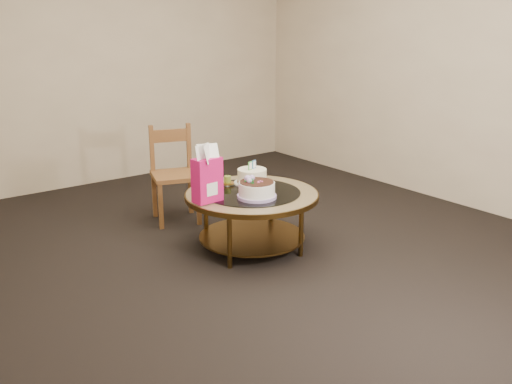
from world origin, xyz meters
TOP-DOWN VIEW (x-y plane):
  - ground at (0.00, 0.00)m, footprint 5.00×5.00m
  - room_walls at (0.00, 0.00)m, footprint 4.52×5.02m
  - coffee_table at (0.00, -0.00)m, footprint 1.02×1.02m
  - decorated_cake at (-0.06, -0.14)m, footprint 0.29×0.29m
  - cream_cake at (0.14, 0.19)m, footprint 0.29×0.29m
  - gift_bag at (-0.39, 0.01)m, footprint 0.22×0.16m
  - pillar_candle at (-0.04, 0.27)m, footprint 0.11×0.11m
  - dining_chair at (-0.14, 0.94)m, footprint 0.49×0.49m

SIDE VIEW (x-z plane):
  - ground at x=0.00m, z-range 0.00..0.00m
  - coffee_table at x=0.00m, z-range 0.15..0.61m
  - dining_chair at x=-0.14m, z-range 0.01..0.84m
  - pillar_candle at x=-0.04m, z-range 0.44..0.52m
  - decorated_cake at x=-0.06m, z-range 0.43..0.60m
  - cream_cake at x=0.14m, z-range 0.42..0.61m
  - gift_bag at x=-0.39m, z-range 0.46..0.87m
  - room_walls at x=0.00m, z-range 0.24..2.85m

